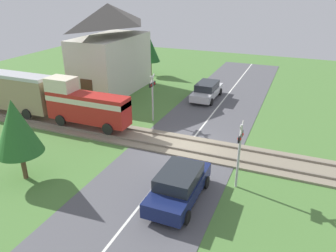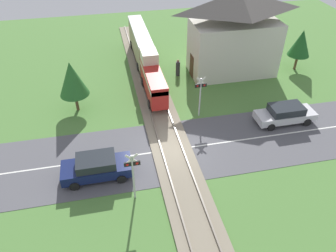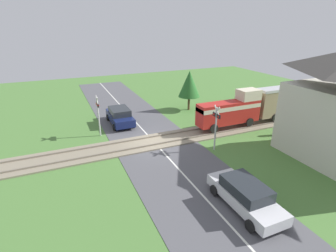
{
  "view_description": "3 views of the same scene",
  "coord_description": "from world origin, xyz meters",
  "px_view_note": "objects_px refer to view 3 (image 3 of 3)",
  "views": [
    {
      "loc": [
        -16.81,
        -5.77,
        9.19
      ],
      "look_at": [
        0.0,
        1.22,
        1.2
      ],
      "focal_mm": 35.0,
      "sensor_mm": 36.0,
      "label": 1
    },
    {
      "loc": [
        -3.83,
        -16.67,
        15.08
      ],
      "look_at": [
        0.0,
        1.22,
        1.2
      ],
      "focal_mm": 35.0,
      "sensor_mm": 36.0,
      "label": 2
    },
    {
      "loc": [
        17.74,
        -6.53,
        8.82
      ],
      "look_at": [
        0.0,
        1.22,
        1.2
      ],
      "focal_mm": 28.0,
      "sensor_mm": 36.0,
      "label": 3
    }
  ],
  "objects_px": {
    "train": "(270,103)",
    "pedestrian_by_station": "(283,127)",
    "crossing_signal_west_approach": "(98,111)",
    "crossing_signal_east_approach": "(216,122)",
    "car_near_crossing": "(120,116)",
    "car_far_side": "(245,195)"
  },
  "relations": [
    {
      "from": "pedestrian_by_station",
      "to": "car_near_crossing",
      "type": "bearing_deg",
      "value": -123.96
    },
    {
      "from": "train",
      "to": "pedestrian_by_station",
      "type": "relative_size",
      "value": 9.14
    },
    {
      "from": "car_near_crossing",
      "to": "crossing_signal_west_approach",
      "type": "relative_size",
      "value": 1.26
    },
    {
      "from": "car_near_crossing",
      "to": "pedestrian_by_station",
      "type": "height_order",
      "value": "pedestrian_by_station"
    },
    {
      "from": "car_far_side",
      "to": "car_near_crossing",
      "type": "bearing_deg",
      "value": -168.61
    },
    {
      "from": "car_near_crossing",
      "to": "crossing_signal_west_approach",
      "type": "height_order",
      "value": "crossing_signal_west_approach"
    },
    {
      "from": "car_far_side",
      "to": "crossing_signal_east_approach",
      "type": "relative_size",
      "value": 1.33
    },
    {
      "from": "crossing_signal_west_approach",
      "to": "train",
      "type": "bearing_deg",
      "value": 78.74
    },
    {
      "from": "crossing_signal_east_approach",
      "to": "car_near_crossing",
      "type": "bearing_deg",
      "value": -147.93
    },
    {
      "from": "car_near_crossing",
      "to": "pedestrian_by_station",
      "type": "xyz_separation_m",
      "value": [
        8.03,
        11.92,
        -0.07
      ]
    },
    {
      "from": "car_far_side",
      "to": "crossing_signal_west_approach",
      "type": "xyz_separation_m",
      "value": [
        -12.24,
        -5.09,
        1.42
      ]
    },
    {
      "from": "crossing_signal_west_approach",
      "to": "crossing_signal_east_approach",
      "type": "relative_size",
      "value": 1.0
    },
    {
      "from": "crossing_signal_east_approach",
      "to": "pedestrian_by_station",
      "type": "xyz_separation_m",
      "value": [
        -0.1,
        6.83,
        -1.45
      ]
    },
    {
      "from": "crossing_signal_west_approach",
      "to": "car_far_side",
      "type": "bearing_deg",
      "value": 22.59
    },
    {
      "from": "train",
      "to": "crossing_signal_east_approach",
      "type": "relative_size",
      "value": 4.28
    },
    {
      "from": "car_near_crossing",
      "to": "crossing_signal_east_approach",
      "type": "xyz_separation_m",
      "value": [
        8.13,
        5.09,
        1.38
      ]
    },
    {
      "from": "car_far_side",
      "to": "crossing_signal_east_approach",
      "type": "bearing_deg",
      "value": 160.29
    },
    {
      "from": "car_near_crossing",
      "to": "car_far_side",
      "type": "bearing_deg",
      "value": 11.39
    },
    {
      "from": "crossing_signal_west_approach",
      "to": "crossing_signal_east_approach",
      "type": "bearing_deg",
      "value": 50.29
    },
    {
      "from": "train",
      "to": "pedestrian_by_station",
      "type": "xyz_separation_m",
      "value": [
        2.94,
        -1.09,
        -1.14
      ]
    },
    {
      "from": "pedestrian_by_station",
      "to": "crossing_signal_east_approach",
      "type": "bearing_deg",
      "value": -89.19
    },
    {
      "from": "train",
      "to": "pedestrian_by_station",
      "type": "bearing_deg",
      "value": -20.42
    }
  ]
}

